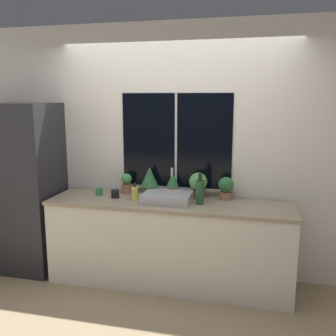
# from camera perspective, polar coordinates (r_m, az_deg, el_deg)

# --- Properties ---
(ground_plane) EXTENTS (14.00, 14.00, 0.00)m
(ground_plane) POSITION_cam_1_polar(r_m,az_deg,el_deg) (3.88, -0.91, -19.05)
(ground_plane) COLOR #937F60
(wall_back) EXTENTS (8.00, 0.09, 2.70)m
(wall_back) POSITION_cam_1_polar(r_m,az_deg,el_deg) (4.05, 1.34, 2.53)
(wall_back) COLOR silver
(wall_back) RESTS_ON ground_plane
(wall_left) EXTENTS (0.06, 7.00, 2.70)m
(wall_left) POSITION_cam_1_polar(r_m,az_deg,el_deg) (5.74, -20.04, 4.32)
(wall_left) COLOR silver
(wall_left) RESTS_ON ground_plane
(counter) EXTENTS (2.50, 0.61, 0.89)m
(counter) POSITION_cam_1_polar(r_m,az_deg,el_deg) (3.95, 0.15, -11.38)
(counter) COLOR silver
(counter) RESTS_ON ground_plane
(refrigerator) EXTENTS (0.74, 0.67, 1.87)m
(refrigerator) POSITION_cam_1_polar(r_m,az_deg,el_deg) (4.50, -20.89, -2.75)
(refrigerator) COLOR #232328
(refrigerator) RESTS_ON ground_plane
(sink) EXTENTS (0.48, 0.43, 0.31)m
(sink) POSITION_cam_1_polar(r_m,az_deg,el_deg) (3.80, -0.13, -4.48)
(sink) COLOR #ADADB2
(sink) RESTS_ON counter
(potted_plant_far_left) EXTENTS (0.12, 0.12, 0.22)m
(potted_plant_far_left) POSITION_cam_1_polar(r_m,az_deg,el_deg) (4.13, -6.32, -2.37)
(potted_plant_far_left) COLOR #9E6B4C
(potted_plant_far_left) RESTS_ON counter
(potted_plant_left) EXTENTS (0.19, 0.19, 0.31)m
(potted_plant_left) POSITION_cam_1_polar(r_m,az_deg,el_deg) (4.03, -2.83, -1.54)
(potted_plant_left) COLOR #9E6B4C
(potted_plant_left) RESTS_ON counter
(potted_plant_center) EXTENTS (0.14, 0.14, 0.26)m
(potted_plant_center) POSITION_cam_1_polar(r_m,az_deg,el_deg) (3.98, 0.73, -2.50)
(potted_plant_center) COLOR #9E6B4C
(potted_plant_center) RESTS_ON counter
(potted_plant_right) EXTENTS (0.19, 0.19, 0.27)m
(potted_plant_right) POSITION_cam_1_polar(r_m,az_deg,el_deg) (3.93, 4.62, -2.40)
(potted_plant_right) COLOR #9E6B4C
(potted_plant_right) RESTS_ON counter
(potted_plant_far_right) EXTENTS (0.16, 0.16, 0.24)m
(potted_plant_far_right) POSITION_cam_1_polar(r_m,az_deg,el_deg) (3.90, 8.82, -2.86)
(potted_plant_far_right) COLOR #9E6B4C
(potted_plant_far_right) RESTS_ON counter
(soap_bottle) EXTENTS (0.07, 0.07, 0.18)m
(soap_bottle) POSITION_cam_1_polar(r_m,az_deg,el_deg) (3.87, -5.07, -3.81)
(soap_bottle) COLOR #DBD14C
(soap_bottle) RESTS_ON counter
(bottle_tall) EXTENTS (0.08, 0.08, 0.31)m
(bottle_tall) POSITION_cam_1_polar(r_m,az_deg,el_deg) (3.71, 4.90, -3.58)
(bottle_tall) COLOR #235128
(bottle_tall) RESTS_ON counter
(mug_green) EXTENTS (0.08, 0.08, 0.08)m
(mug_green) POSITION_cam_1_polar(r_m,az_deg,el_deg) (4.12, -10.46, -3.52)
(mug_green) COLOR #38844C
(mug_green) RESTS_ON counter
(mug_black) EXTENTS (0.09, 0.09, 0.08)m
(mug_black) POSITION_cam_1_polar(r_m,az_deg,el_deg) (3.99, -8.05, -3.90)
(mug_black) COLOR black
(mug_black) RESTS_ON counter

